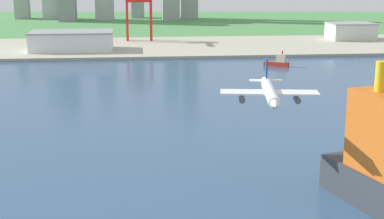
# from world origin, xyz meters

# --- Properties ---
(ground_plane) EXTENTS (2400.00, 2400.00, 0.00)m
(ground_plane) POSITION_xyz_m (0.00, 300.00, 0.00)
(ground_plane) COLOR #488547
(water_bay) EXTENTS (840.00, 360.00, 0.15)m
(water_bay) POSITION_xyz_m (0.00, 240.00, 0.07)
(water_bay) COLOR #2D4C70
(water_bay) RESTS_ON ground
(industrial_pier) EXTENTS (840.00, 140.00, 2.50)m
(industrial_pier) POSITION_xyz_m (0.00, 490.00, 1.25)
(industrial_pier) COLOR #A7A38F
(industrial_pier) RESTS_ON ground
(airplane_landing) EXTENTS (32.14, 38.79, 12.01)m
(airplane_landing) POSITION_xyz_m (30.58, 140.89, 30.93)
(airplane_landing) COLOR white
(tugboat_small) EXTENTS (17.76, 13.18, 11.68)m
(tugboat_small) POSITION_xyz_m (93.30, 377.47, 3.42)
(tugboat_small) COLOR #B22D1E
(tugboat_small) RESTS_ON water_bay
(port_crane_red) EXTENTS (25.23, 38.72, 42.25)m
(port_crane_red) POSITION_xyz_m (-5.91, 529.80, 32.71)
(port_crane_red) COLOR red
(port_crane_red) RESTS_ON industrial_pier
(warehouse_main) EXTENTS (69.75, 41.02, 16.13)m
(warehouse_main) POSITION_xyz_m (-64.01, 466.54, 10.59)
(warehouse_main) COLOR white
(warehouse_main) RESTS_ON industrial_pier
(warehouse_annex) EXTENTS (43.19, 33.81, 16.29)m
(warehouse_annex) POSITION_xyz_m (201.73, 519.67, 10.67)
(warehouse_annex) COLOR silver
(warehouse_annex) RESTS_ON industrial_pier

